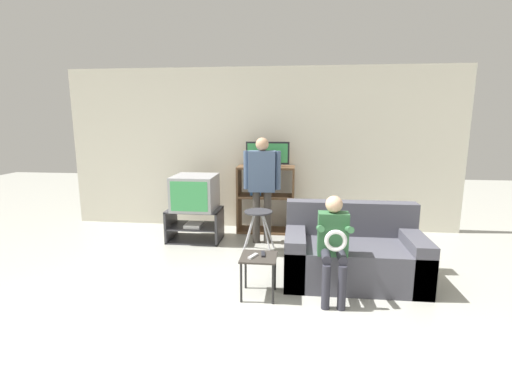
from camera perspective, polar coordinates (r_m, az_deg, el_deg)
The scene contains 13 objects.
ground_plane at distance 3.23m, azimuth -6.02°, elevation -22.50°, with size 18.00×18.00×0.00m, color #ADADA3.
wall_back at distance 6.08m, azimuth 0.65°, elevation 6.54°, with size 6.40×0.06×2.60m.
tv_stand at distance 5.63m, azimuth -9.37°, elevation -5.00°, with size 0.78×0.53×0.48m.
television_main at distance 5.52m, azimuth -9.37°, elevation -0.05°, with size 0.61×0.63×0.50m.
media_shelf at distance 5.92m, azimuth 1.50°, elevation -1.02°, with size 0.90×0.40×1.06m.
television_flat at distance 5.78m, azimuth 1.79°, elevation 5.71°, with size 0.67×0.20×0.39m.
folding_stool at distance 4.99m, azimuth 0.36°, elevation -4.00°, with size 0.42×0.46×0.59m.
snack_table at distance 3.82m, azimuth 0.41°, elevation -10.83°, with size 0.36×0.36×0.43m.
remote_control_black at distance 3.83m, azimuth 1.09°, elevation -9.51°, with size 0.04×0.14×0.02m, color #232328.
remote_control_white at distance 3.77m, azimuth -0.47°, elevation -9.84°, with size 0.04×0.14×0.02m, color silver.
couch at distance 4.36m, azimuth 14.61°, elevation -9.32°, with size 1.51×0.87×0.84m.
person_standing_adult at distance 5.29m, azimuth 0.94°, elevation 1.79°, with size 0.53×0.20×1.54m.
person_seated_child at distance 3.76m, azimuth 11.83°, elevation -7.21°, with size 0.33×0.43×1.05m.
Camera 1 is at (0.61, -2.62, 1.79)m, focal length 26.00 mm.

